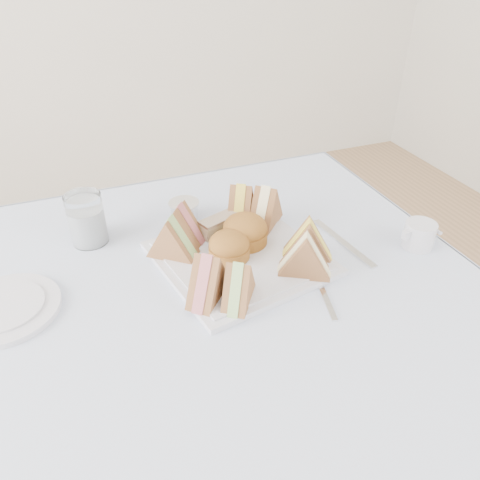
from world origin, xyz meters
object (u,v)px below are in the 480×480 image
object	(u,v)px
table	(223,425)
water_glass	(87,219)
creamer_jug	(419,235)
serving_plate	(240,258)

from	to	relation	value
table	water_glass	distance (m)	0.55
creamer_jug	serving_plate	bearing A→B (deg)	161.98
serving_plate	water_glass	bearing A→B (deg)	135.43
table	creamer_jug	bearing A→B (deg)	1.09
table	serving_plate	bearing A→B (deg)	51.05
serving_plate	creamer_jug	world-z (taller)	creamer_jug
serving_plate	creamer_jug	bearing A→B (deg)	-24.34
serving_plate	water_glass	size ratio (longest dim) A/B	2.73
serving_plate	table	bearing A→B (deg)	-139.79
water_glass	table	bearing A→B (deg)	-55.08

